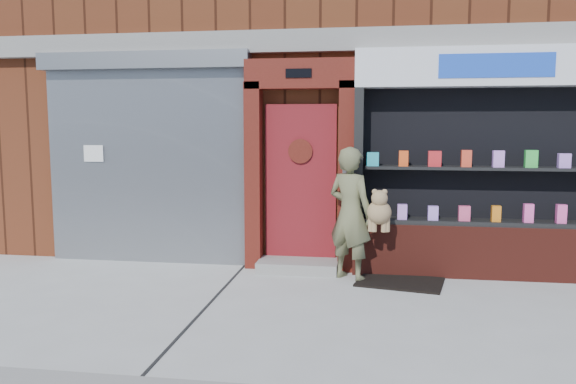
# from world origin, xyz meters

# --- Properties ---
(ground) EXTENTS (80.00, 80.00, 0.00)m
(ground) POSITION_xyz_m (0.00, 0.00, 0.00)
(ground) COLOR #9E9E99
(ground) RESTS_ON ground
(building) EXTENTS (12.00, 8.16, 8.00)m
(building) POSITION_xyz_m (-0.00, 5.99, 4.00)
(building) COLOR #552513
(building) RESTS_ON ground
(shutter_bay) EXTENTS (3.10, 0.30, 3.04)m
(shutter_bay) POSITION_xyz_m (-3.00, 1.93, 1.72)
(shutter_bay) COLOR gray
(shutter_bay) RESTS_ON ground
(red_door_bay) EXTENTS (1.52, 0.58, 2.90)m
(red_door_bay) POSITION_xyz_m (-0.75, 1.86, 1.46)
(red_door_bay) COLOR #4C130D
(red_door_bay) RESTS_ON ground
(pharmacy_bay) EXTENTS (3.50, 0.41, 3.00)m
(pharmacy_bay) POSITION_xyz_m (1.75, 1.81, 1.37)
(pharmacy_bay) COLOR #5B1E15
(pharmacy_bay) RESTS_ON ground
(woman) EXTENTS (0.90, 0.69, 1.73)m
(woman) POSITION_xyz_m (0.00, 1.40, 0.87)
(woman) COLOR #636442
(woman) RESTS_ON ground
(doormat) EXTENTS (1.18, 0.93, 0.03)m
(doormat) POSITION_xyz_m (0.62, 1.30, 0.01)
(doormat) COLOR black
(doormat) RESTS_ON ground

